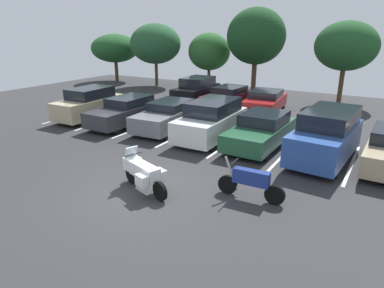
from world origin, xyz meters
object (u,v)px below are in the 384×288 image
(motorcycle_second, at_px, (250,182))
(car_green, at_px, (261,130))
(motorcycle_touring, at_px, (143,172))
(car_blue, at_px, (326,136))
(car_champagne, at_px, (89,104))
(car_far_black, at_px, (197,90))
(car_far_red, at_px, (265,101))
(car_grey, at_px, (168,116))
(car_white, at_px, (212,120))
(car_far_maroon, at_px, (228,97))
(car_charcoal, at_px, (127,111))

(motorcycle_second, bearing_deg, car_green, 106.49)
(motorcycle_touring, bearing_deg, motorcycle_second, 20.88)
(motorcycle_second, distance_m, car_blue, 4.94)
(motorcycle_touring, distance_m, car_green, 6.55)
(motorcycle_second, relative_size, car_champagne, 0.50)
(motorcycle_second, xyz_separation_m, car_champagne, (-11.86, 4.61, 0.32))
(car_far_black, xyz_separation_m, car_far_red, (5.25, -0.31, -0.18))
(motorcycle_touring, height_order, motorcycle_second, motorcycle_touring)
(car_far_red, bearing_deg, car_grey, -115.30)
(car_blue, xyz_separation_m, car_far_black, (-10.16, 7.20, -0.15))
(car_white, bearing_deg, car_far_red, 86.83)
(car_far_maroon, relative_size, car_far_red, 1.04)
(car_far_black, bearing_deg, car_white, -55.12)
(car_champagne, bearing_deg, car_far_black, 67.52)
(car_champagne, height_order, car_blue, car_blue)
(car_charcoal, bearing_deg, car_green, 2.04)
(car_green, relative_size, car_far_maroon, 1.00)
(motorcycle_second, height_order, car_charcoal, car_charcoal)
(car_white, relative_size, car_blue, 1.00)
(car_far_red, bearing_deg, car_green, -72.39)
(motorcycle_touring, distance_m, car_blue, 7.53)
(car_champagne, height_order, car_far_maroon, car_champagne)
(car_charcoal, height_order, car_blue, car_blue)
(motorcycle_second, bearing_deg, motorcycle_touring, -159.12)
(motorcycle_second, bearing_deg, car_far_black, 126.49)
(car_white, bearing_deg, car_grey, 175.81)
(car_charcoal, distance_m, car_far_maroon, 7.47)
(car_far_black, bearing_deg, car_far_maroon, -5.86)
(car_far_maroon, bearing_deg, car_green, -54.50)
(motorcycle_touring, bearing_deg, car_white, 96.66)
(motorcycle_touring, height_order, car_far_red, car_far_red)
(car_far_maroon, bearing_deg, motorcycle_touring, -77.04)
(car_blue, bearing_deg, car_green, 173.06)
(car_green, bearing_deg, car_grey, 179.43)
(motorcycle_second, xyz_separation_m, car_green, (-1.51, 5.09, 0.15))
(car_champagne, bearing_deg, car_white, 2.36)
(motorcycle_touring, height_order, car_far_maroon, car_far_maroon)
(car_charcoal, xyz_separation_m, car_far_maroon, (2.95, 6.86, -0.06))
(motorcycle_second, bearing_deg, car_grey, 142.31)
(motorcycle_touring, xyz_separation_m, motorcycle_second, (3.23, 1.23, -0.07))
(car_charcoal, xyz_separation_m, car_white, (5.20, 0.13, 0.16))
(car_green, bearing_deg, car_blue, -6.94)
(motorcycle_second, xyz_separation_m, car_far_black, (-8.83, 11.94, 0.30))
(motorcycle_second, distance_m, car_charcoal, 10.34)
(car_charcoal, relative_size, car_far_maroon, 1.05)
(car_grey, xyz_separation_m, car_blue, (7.98, -0.40, 0.29))
(car_blue, bearing_deg, motorcycle_second, -105.68)
(car_grey, relative_size, car_far_black, 1.04)
(motorcycle_touring, height_order, car_champagne, car_champagne)
(motorcycle_touring, xyz_separation_m, car_far_black, (-5.60, 13.17, 0.23))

